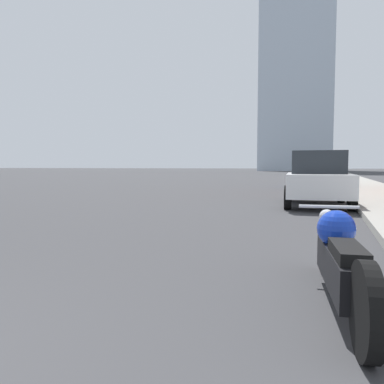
# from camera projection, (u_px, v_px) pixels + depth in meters

# --- Properties ---
(sidewalk) EXTENTS (2.59, 240.00, 0.15)m
(sidewalk) POSITION_uv_depth(u_px,v_px,m) (348.00, 178.00, 37.17)
(sidewalk) COLOR gray
(sidewalk) RESTS_ON ground_plane
(distant_tower) EXTENTS (18.21, 18.21, 75.78)m
(distant_tower) POSITION_uv_depth(u_px,v_px,m) (299.00, 27.00, 98.89)
(distant_tower) COLOR silver
(distant_tower) RESTS_ON ground_plane
(motorcycle) EXTENTS (0.62, 2.52, 0.80)m
(motorcycle) POSITION_uv_depth(u_px,v_px,m) (340.00, 259.00, 3.30)
(motorcycle) COLOR black
(motorcycle) RESTS_ON ground_plane
(parked_car_white) EXTENTS (2.12, 4.16, 1.66)m
(parked_car_white) POSITION_uv_depth(u_px,v_px,m) (317.00, 179.00, 11.45)
(parked_car_white) COLOR silver
(parked_car_white) RESTS_ON ground_plane
(parked_car_blue) EXTENTS (1.92, 4.02, 1.81)m
(parked_car_blue) POSITION_uv_depth(u_px,v_px,m) (316.00, 172.00, 21.34)
(parked_car_blue) COLOR #1E3899
(parked_car_blue) RESTS_ON ground_plane
(parked_car_silver) EXTENTS (2.13, 4.42, 1.59)m
(parked_car_silver) POSITION_uv_depth(u_px,v_px,m) (322.00, 171.00, 31.47)
(parked_car_silver) COLOR #BCBCC1
(parked_car_silver) RESTS_ON ground_plane
(parked_car_red) EXTENTS (1.99, 4.31, 1.75)m
(parked_car_red) POSITION_uv_depth(u_px,v_px,m) (323.00, 169.00, 42.25)
(parked_car_red) COLOR red
(parked_car_red) RESTS_ON ground_plane
(parked_car_green) EXTENTS (2.12, 4.47, 1.80)m
(parked_car_green) POSITION_uv_depth(u_px,v_px,m) (322.00, 169.00, 52.38)
(parked_car_green) COLOR #1E6B33
(parked_car_green) RESTS_ON ground_plane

